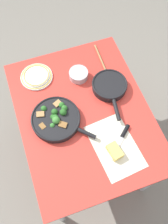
% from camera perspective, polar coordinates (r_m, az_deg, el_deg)
% --- Properties ---
extents(ground_plane, '(14.00, 14.00, 0.00)m').
position_cam_1_polar(ground_plane, '(2.22, 0.00, -8.62)').
color(ground_plane, slate).
extents(dining_table_red, '(1.05, 0.80, 0.72)m').
position_cam_1_polar(dining_table_red, '(1.63, 0.00, -1.77)').
color(dining_table_red, red).
rests_on(dining_table_red, ground_plane).
extents(skillet_broccoli, '(0.35, 0.34, 0.08)m').
position_cam_1_polar(skillet_broccoli, '(1.51, -6.38, -1.54)').
color(skillet_broccoli, black).
rests_on(skillet_broccoli, dining_table_red).
extents(skillet_eggs, '(0.37, 0.23, 0.05)m').
position_cam_1_polar(skillet_eggs, '(1.62, 5.86, 5.92)').
color(skillet_eggs, black).
rests_on(skillet_eggs, dining_table_red).
extents(wooden_spoon, '(0.39, 0.04, 0.02)m').
position_cam_1_polar(wooden_spoon, '(1.71, 5.11, 9.16)').
color(wooden_spoon, '#996B42').
rests_on(wooden_spoon, dining_table_red).
extents(parchment_sheet, '(0.39, 0.27, 0.00)m').
position_cam_1_polar(parchment_sheet, '(1.47, 7.10, -7.76)').
color(parchment_sheet, silver).
rests_on(parchment_sheet, dining_table_red).
extents(grater_knife, '(0.18, 0.20, 0.02)m').
position_cam_1_polar(grater_knife, '(1.49, 8.68, -5.67)').
color(grater_knife, silver).
rests_on(grater_knife, dining_table_red).
extents(cheese_block, '(0.11, 0.08, 0.04)m').
position_cam_1_polar(cheese_block, '(1.44, 7.03, -8.89)').
color(cheese_block, '#E0C15B').
rests_on(cheese_block, dining_table_red).
extents(dinner_plate_stack, '(0.21, 0.21, 0.03)m').
position_cam_1_polar(dinner_plate_stack, '(1.70, -10.82, 8.04)').
color(dinner_plate_stack, white).
rests_on(dinner_plate_stack, dining_table_red).
extents(prep_bowl_steel, '(0.13, 0.13, 0.05)m').
position_cam_1_polar(prep_bowl_steel, '(1.66, -1.24, 8.54)').
color(prep_bowl_steel, '#B7B7BC').
rests_on(prep_bowl_steel, dining_table_red).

